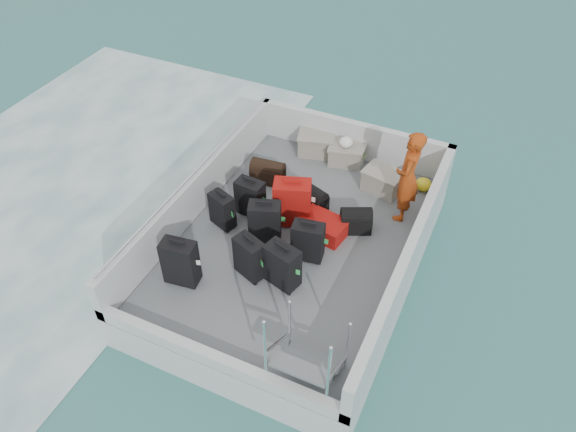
% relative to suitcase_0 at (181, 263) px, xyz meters
% --- Properties ---
extents(ground, '(160.00, 160.00, 0.00)m').
position_rel_suitcase_0_xyz_m(ground, '(1.12, 1.43, -0.99)').
color(ground, '#17504F').
rests_on(ground, ground).
extents(wake_foam, '(10.00, 10.00, 0.00)m').
position_rel_suitcase_0_xyz_m(wake_foam, '(-3.68, 1.43, -0.99)').
color(wake_foam, white).
rests_on(wake_foam, ground).
extents(ferry_hull, '(3.60, 5.00, 0.60)m').
position_rel_suitcase_0_xyz_m(ferry_hull, '(1.12, 1.43, -0.69)').
color(ferry_hull, silver).
rests_on(ferry_hull, ground).
extents(deck, '(3.30, 4.70, 0.02)m').
position_rel_suitcase_0_xyz_m(deck, '(1.12, 1.43, -0.38)').
color(deck, slate).
rests_on(deck, ferry_hull).
extents(deck_fittings, '(3.60, 5.00, 0.90)m').
position_rel_suitcase_0_xyz_m(deck_fittings, '(1.47, 1.11, 0.00)').
color(deck_fittings, '#B7BCBC').
rests_on(deck_fittings, deck).
extents(suitcase_0, '(0.51, 0.33, 0.74)m').
position_rel_suitcase_0_xyz_m(suitcase_0, '(0.00, 0.00, 0.00)').
color(suitcase_0, black).
rests_on(suitcase_0, deck).
extents(suitcase_1, '(0.45, 0.35, 0.60)m').
position_rel_suitcase_0_xyz_m(suitcase_1, '(-0.06, 1.25, -0.07)').
color(suitcase_1, black).
rests_on(suitcase_1, deck).
extents(suitcase_2, '(0.46, 0.30, 0.63)m').
position_rel_suitcase_0_xyz_m(suitcase_2, '(0.20, 1.68, -0.05)').
color(suitcase_2, black).
rests_on(suitcase_2, deck).
extents(suitcase_3, '(0.50, 0.39, 0.66)m').
position_rel_suitcase_0_xyz_m(suitcase_3, '(0.81, 0.52, -0.04)').
color(suitcase_3, black).
rests_on(suitcase_3, deck).
extents(suitcase_4, '(0.54, 0.43, 0.70)m').
position_rel_suitcase_0_xyz_m(suitcase_4, '(0.69, 1.24, -0.02)').
color(suitcase_4, black).
rests_on(suitcase_4, deck).
extents(suitcase_5, '(0.65, 0.51, 0.78)m').
position_rel_suitcase_0_xyz_m(suitcase_5, '(0.89, 1.77, 0.02)').
color(suitcase_5, '#9A0D0B').
rests_on(suitcase_5, deck).
extents(suitcase_6, '(0.55, 0.41, 0.67)m').
position_rel_suitcase_0_xyz_m(suitcase_6, '(1.29, 0.56, -0.03)').
color(suitcase_6, black).
rests_on(suitcase_6, deck).
extents(suitcase_7, '(0.50, 0.33, 0.64)m').
position_rel_suitcase_0_xyz_m(suitcase_7, '(1.42, 1.16, -0.05)').
color(suitcase_7, black).
rests_on(suitcase_7, deck).
extents(suitcase_8, '(0.78, 0.58, 0.28)m').
position_rel_suitcase_0_xyz_m(suitcase_8, '(1.44, 1.74, -0.23)').
color(suitcase_8, '#9A0D0B').
rests_on(suitcase_8, deck).
extents(duffel_0, '(0.59, 0.35, 0.32)m').
position_rel_suitcase_0_xyz_m(duffel_0, '(0.09, 2.54, -0.21)').
color(duffel_0, black).
rests_on(duffel_0, deck).
extents(duffel_1, '(0.56, 0.45, 0.32)m').
position_rel_suitcase_0_xyz_m(duffel_1, '(1.05, 2.22, -0.21)').
color(duffel_1, black).
rests_on(duffel_1, deck).
extents(duffel_2, '(0.56, 0.47, 0.32)m').
position_rel_suitcase_0_xyz_m(duffel_2, '(1.86, 2.03, -0.21)').
color(duffel_2, black).
rests_on(duffel_2, deck).
extents(crate_0, '(0.71, 0.58, 0.37)m').
position_rel_suitcase_0_xyz_m(crate_0, '(0.53, 3.63, -0.18)').
color(crate_0, gray).
rests_on(crate_0, deck).
extents(crate_1, '(0.59, 0.42, 0.35)m').
position_rel_suitcase_0_xyz_m(crate_1, '(1.14, 3.63, -0.20)').
color(crate_1, gray).
rests_on(crate_1, deck).
extents(crate_2, '(0.63, 0.50, 0.33)m').
position_rel_suitcase_0_xyz_m(crate_2, '(1.10, 3.57, -0.20)').
color(crate_2, gray).
rests_on(crate_2, deck).
extents(crate_3, '(0.68, 0.53, 0.36)m').
position_rel_suitcase_0_xyz_m(crate_3, '(1.94, 3.12, -0.19)').
color(crate_3, gray).
rests_on(crate_3, deck).
extents(yellow_bag, '(0.28, 0.26, 0.22)m').
position_rel_suitcase_0_xyz_m(yellow_bag, '(2.57, 3.43, -0.26)').
color(yellow_bag, yellow).
rests_on(yellow_bag, deck).
extents(white_bag, '(0.24, 0.24, 0.18)m').
position_rel_suitcase_0_xyz_m(white_bag, '(1.10, 3.57, 0.05)').
color(white_bag, white).
rests_on(white_bag, crate_2).
extents(passenger, '(0.41, 0.60, 1.56)m').
position_rel_suitcase_0_xyz_m(passenger, '(2.42, 2.66, 0.41)').
color(passenger, '#E75115').
rests_on(passenger, deck).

